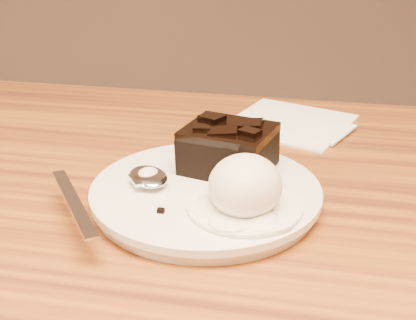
% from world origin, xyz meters
% --- Properties ---
extents(plate, '(0.21, 0.21, 0.02)m').
position_xyz_m(plate, '(0.05, 0.07, 0.76)').
color(plate, silver).
rests_on(plate, dining_table).
extents(brownie, '(0.09, 0.09, 0.04)m').
position_xyz_m(brownie, '(0.07, 0.11, 0.79)').
color(brownie, black).
rests_on(brownie, plate).
extents(ice_cream_scoop, '(0.06, 0.07, 0.05)m').
position_xyz_m(ice_cream_scoop, '(0.09, 0.04, 0.79)').
color(ice_cream_scoop, white).
rests_on(ice_cream_scoop, plate).
extents(melt_puddle, '(0.10, 0.10, 0.00)m').
position_xyz_m(melt_puddle, '(0.09, 0.04, 0.77)').
color(melt_puddle, white).
rests_on(melt_puddle, plate).
extents(spoon, '(0.14, 0.17, 0.01)m').
position_xyz_m(spoon, '(0.00, 0.07, 0.77)').
color(spoon, silver).
rests_on(spoon, plate).
extents(napkin, '(0.17, 0.17, 0.01)m').
position_xyz_m(napkin, '(0.11, 0.30, 0.75)').
color(napkin, white).
rests_on(napkin, dining_table).
extents(crumb_a, '(0.01, 0.01, 0.00)m').
position_xyz_m(crumb_a, '(0.03, 0.02, 0.77)').
color(crumb_a, black).
rests_on(crumb_a, plate).
extents(crumb_b, '(0.01, 0.01, 0.00)m').
position_xyz_m(crumb_b, '(0.08, 0.05, 0.77)').
color(crumb_b, black).
rests_on(crumb_b, plate).
extents(crumb_c, '(0.00, 0.01, 0.00)m').
position_xyz_m(crumb_c, '(0.12, 0.05, 0.77)').
color(crumb_c, black).
rests_on(crumb_c, plate).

